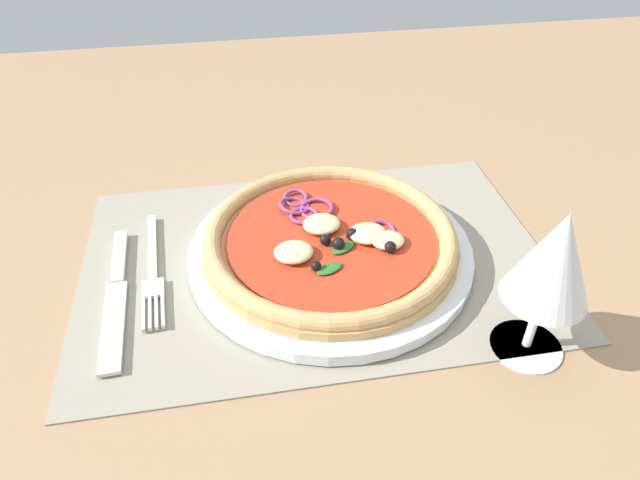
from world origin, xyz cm
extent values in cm
cube|color=#9E7A56|center=(0.00, 0.00, -1.20)|extent=(190.00, 140.00, 2.40)
cube|color=gray|center=(0.00, 0.00, 0.20)|extent=(48.97, 32.73, 0.40)
cylinder|color=white|center=(-1.58, -0.16, 1.04)|extent=(29.96, 29.96, 1.28)
cylinder|color=tan|center=(-1.58, -0.16, 2.18)|extent=(26.77, 26.77, 1.00)
torus|color=tan|center=(-1.58, -0.16, 3.04)|extent=(26.43, 26.43, 1.80)
cylinder|color=#B7381E|center=(-1.58, -0.16, 2.83)|extent=(21.95, 21.95, 0.30)
ellipsoid|color=beige|center=(-0.91, -1.55, 3.57)|extent=(3.98, 3.58, 1.19)
ellipsoid|color=beige|center=(-5.35, 0.84, 3.57)|extent=(3.93, 3.54, 1.18)
ellipsoid|color=beige|center=(-7.12, 2.20, 3.49)|extent=(3.44, 3.09, 1.03)
ellipsoid|color=beige|center=(2.63, 2.55, 3.57)|extent=(3.96, 3.56, 1.19)
sphere|color=black|center=(-2.01, 2.08, 3.64)|extent=(1.32, 1.32, 1.32)
sphere|color=black|center=(0.77, 4.91, 3.49)|extent=(1.03, 1.03, 1.03)
sphere|color=black|center=(-3.60, 0.69, 3.48)|extent=(1.01, 1.01, 1.01)
sphere|color=black|center=(-7.01, 3.45, 3.59)|extent=(1.23, 1.23, 1.23)
sphere|color=black|center=(-0.84, 1.13, 3.55)|extent=(1.15, 1.15, 1.15)
sphere|color=black|center=(-3.74, 0.67, 3.58)|extent=(1.21, 1.21, 1.21)
torus|color=#8E3D75|center=(1.43, -5.84, 3.23)|extent=(3.57, 3.54, 1.22)
torus|color=#8E3D75|center=(-0.92, -4.85, 3.23)|extent=(3.88, 3.86, 0.89)
torus|color=#8E3D75|center=(0.64, -3.85, 3.23)|extent=(3.25, 3.25, 0.70)
torus|color=#8E3D75|center=(-7.18, 0.35, 3.23)|extent=(2.93, 2.89, 1.08)
torus|color=#8E3D75|center=(1.07, -7.37, 3.23)|extent=(2.89, 2.89, 1.07)
ellipsoid|color=#2D6B28|center=(-0.51, 5.14, 3.18)|extent=(3.13, 2.40, 0.30)
ellipsoid|color=#2D6B28|center=(-6.08, 0.54, 3.18)|extent=(3.12, 2.35, 0.30)
ellipsoid|color=#2D6B28|center=(-2.45, 2.24, 3.18)|extent=(3.12, 2.63, 0.30)
ellipsoid|color=#2D6B28|center=(-6.86, 2.29, 3.18)|extent=(3.10, 2.75, 0.30)
cube|color=silver|center=(17.26, -4.55, 0.62)|extent=(1.62, 11.19, 0.44)
cube|color=silver|center=(16.82, 2.28, 0.62)|extent=(2.36, 2.66, 0.44)
cube|color=silver|center=(17.49, 5.75, 0.62)|extent=(0.60, 4.33, 0.44)
cube|color=silver|center=(16.89, 5.71, 0.62)|extent=(0.60, 4.33, 0.44)
cube|color=silver|center=(16.30, 5.67, 0.62)|extent=(0.60, 4.33, 0.44)
cube|color=silver|center=(15.70, 5.63, 0.62)|extent=(0.60, 4.33, 0.44)
cube|color=silver|center=(20.58, -3.28, 0.71)|extent=(1.66, 8.45, 0.62)
cube|color=silver|center=(20.15, 6.71, 0.62)|extent=(2.50, 11.68, 0.44)
cylinder|color=silver|center=(-16.72, 15.20, 0.20)|extent=(6.40, 6.40, 0.40)
cylinder|color=silver|center=(-16.72, 15.20, 3.40)|extent=(0.80, 0.80, 6.00)
cone|color=silver|center=(-16.72, 15.20, 10.65)|extent=(7.20, 7.20, 8.50)
cone|color=red|center=(-16.72, 15.20, 9.75)|extent=(5.19, 5.19, 5.89)
camera|label=1|loc=(7.43, 45.62, 39.53)|focal=31.84mm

